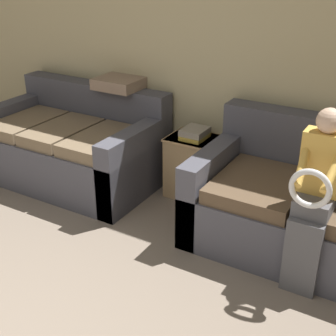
# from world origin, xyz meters

# --- Properties ---
(wall_back) EXTENTS (7.99, 0.06, 2.55)m
(wall_back) POSITION_xyz_m (0.00, 2.92, 1.27)
(wall_back) COLOR #C6B789
(wall_back) RESTS_ON ground_plane
(couch_side) EXTENTS (1.66, 0.98, 0.87)m
(couch_side) POSITION_xyz_m (-1.07, 2.40, 0.32)
(couch_side) COLOR #4C4C56
(couch_side) RESTS_ON ground_plane
(child_left_seated) EXTENTS (0.27, 0.37, 1.20)m
(child_left_seated) POSITION_xyz_m (1.30, 1.98, 0.66)
(child_left_seated) COLOR #56565B
(child_left_seated) RESTS_ON ground_plane
(side_shelf) EXTENTS (0.48, 0.38, 0.56)m
(side_shelf) POSITION_xyz_m (0.09, 2.68, 0.29)
(side_shelf) COLOR tan
(side_shelf) RESTS_ON ground_plane
(book_stack) EXTENTS (0.20, 0.25, 0.09)m
(book_stack) POSITION_xyz_m (0.09, 2.67, 0.60)
(book_stack) COLOR gold
(book_stack) RESTS_ON side_shelf
(throw_pillow) EXTENTS (0.41, 0.41, 0.10)m
(throw_pillow) POSITION_xyz_m (-0.74, 2.76, 0.92)
(throw_pillow) COLOR gray
(throw_pillow) RESTS_ON couch_side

